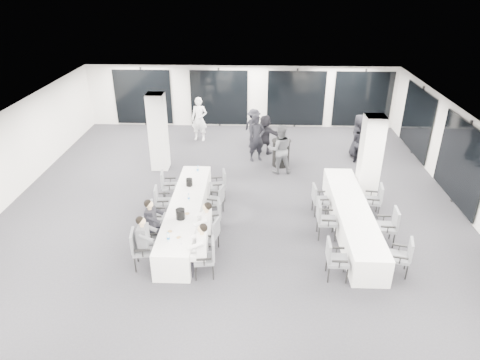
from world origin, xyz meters
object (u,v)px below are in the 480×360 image
object	(u,v)px
chair_main_left_fourth	(161,200)
chair_side_right_near	(403,255)
chair_main_right_far	(220,183)
standing_guest_a	(256,135)
chair_main_right_second	(211,233)
standing_guest_b	(280,146)
chair_side_right_mid	(389,224)
standing_guest_h	(361,140)
chair_main_right_near	(207,255)
chair_side_left_mid	(324,218)
chair_main_right_mid	(215,213)
chair_main_left_near	(140,247)
standing_guest_g	(199,116)
cocktail_table	(281,153)
banquet_table_main	(186,215)
chair_main_left_second	(148,232)
chair_side_left_near	(334,257)
chair_main_left_mid	(156,214)
banquet_table_side	(352,218)
chair_main_right_fourth	(217,199)
standing_guest_c	(254,124)
ice_bucket_far	(189,182)
ice_bucket_near	(180,214)
chair_main_left_far	(167,184)
standing_guest_f	(265,132)
standing_guest_e	(359,133)
chair_side_right_far	(375,198)
chair_side_left_far	(318,198)

from	to	relation	value
chair_main_left_fourth	chair_side_right_near	distance (m)	6.79
chair_main_right_far	standing_guest_a	distance (m)	3.37
chair_main_right_second	standing_guest_b	xyz separation A→B (m)	(1.97, 4.90, 0.48)
chair_side_right_mid	standing_guest_a	bearing A→B (deg)	36.80
chair_side_right_mid	standing_guest_h	distance (m)	5.42
chair_main_right_near	chair_side_left_mid	bearing A→B (deg)	-67.11
chair_main_right_mid	chair_side_left_mid	bearing A→B (deg)	-106.83
chair_main_left_near	standing_guest_g	xyz separation A→B (m)	(0.38, 8.77, 0.46)
cocktail_table	chair_main_left_fourth	world-z (taller)	cocktail_table
banquet_table_main	chair_main_left_fourth	size ratio (longest dim) A/B	5.33
chair_main_left_second	chair_side_left_near	world-z (taller)	chair_side_left_near
chair_main_right_second	standing_guest_h	xyz separation A→B (m)	(5.05, 5.93, 0.37)
chair_main_right_second	chair_side_left_near	distance (m)	3.14
chair_main_right_near	chair_side_right_near	world-z (taller)	chair_main_right_near
standing_guest_b	banquet_table_main	bearing A→B (deg)	46.54
chair_main_left_mid	standing_guest_b	xyz separation A→B (m)	(3.63, 3.94, 0.52)
banquet_table_side	cocktail_table	size ratio (longest dim) A/B	5.02
chair_side_left_near	standing_guest_h	xyz separation A→B (m)	(2.06, 6.88, 0.34)
standing_guest_h	chair_main_right_fourth	bearing A→B (deg)	97.05
standing_guest_c	standing_guest_h	world-z (taller)	standing_guest_h
chair_main_left_fourth	chair_side_right_mid	size ratio (longest dim) A/B	0.90
chair_main_right_second	ice_bucket_far	bearing A→B (deg)	35.68
chair_main_right_mid	ice_bucket_near	world-z (taller)	ice_bucket_near
standing_guest_c	chair_main_left_far	bearing A→B (deg)	106.01
chair_main_right_mid	chair_side_left_mid	xyz separation A→B (m)	(2.99, -0.24, 0.07)
chair_main_right_far	standing_guest_h	xyz separation A→B (m)	(5.05, 3.10, 0.36)
chair_main_left_mid	chair_main_right_far	size ratio (longest dim) A/B	0.90
chair_main_left_fourth	cocktail_table	bearing A→B (deg)	129.20
cocktail_table	ice_bucket_near	size ratio (longest dim) A/B	3.59
chair_main_left_fourth	ice_bucket_far	xyz separation A→B (m)	(0.78, 0.52, 0.33)
chair_main_right_mid	standing_guest_g	world-z (taller)	standing_guest_g
standing_guest_f	ice_bucket_far	xyz separation A→B (m)	(-2.36, -4.44, -0.03)
chair_side_left_near	standing_guest_b	distance (m)	5.95
chair_main_right_far	standing_guest_e	world-z (taller)	standing_guest_e
chair_main_left_mid	chair_side_right_near	size ratio (longest dim) A/B	0.91
standing_guest_c	standing_guest_e	xyz separation A→B (m)	(4.06, -1.24, 0.12)
chair_main_left_mid	chair_side_right_far	bearing A→B (deg)	101.48
ice_bucket_near	ice_bucket_far	world-z (taller)	ice_bucket_near
standing_guest_g	chair_main_right_far	bearing A→B (deg)	-67.42
chair_main_left_near	chair_main_left_mid	bearing A→B (deg)	171.55
chair_side_left_near	standing_guest_g	size ratio (longest dim) A/B	0.48
banquet_table_side	standing_guest_f	bearing A→B (deg)	113.07
banquet_table_side	ice_bucket_near	distance (m)	4.76
chair_main_right_fourth	standing_guest_c	distance (m)	5.94
chair_side_left_far	standing_guest_h	world-z (taller)	standing_guest_h
chair_main_right_second	standing_guest_h	distance (m)	7.80
chair_side_left_near	chair_side_right_mid	distance (m)	2.24
chair_main_left_far	standing_guest_f	bearing A→B (deg)	134.83
chair_side_right_mid	chair_side_right_near	bearing A→B (deg)	-176.64
chair_side_left_mid	standing_guest_g	world-z (taller)	standing_guest_g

